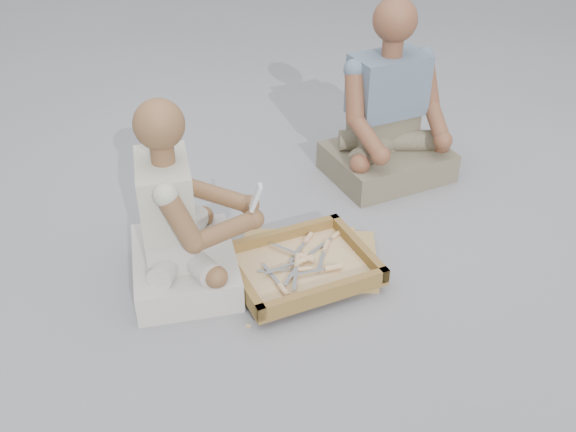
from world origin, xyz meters
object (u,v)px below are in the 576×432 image
object	(u,v)px
tool_tray	(301,266)
companion	(389,121)
craftsman	(179,225)
carved_panel	(308,259)

from	to	relation	value
tool_tray	companion	distance (m)	1.01
tool_tray	craftsman	bearing A→B (deg)	165.11
carved_panel	craftsman	bearing A→B (deg)	176.96
craftsman	companion	world-z (taller)	companion
carved_panel	tool_tray	distance (m)	0.12
carved_panel	craftsman	xyz separation A→B (m)	(-0.52, 0.03, 0.25)
craftsman	companion	bearing A→B (deg)	120.69
carved_panel	tool_tray	xyz separation A→B (m)	(-0.06, -0.09, 0.04)
companion	tool_tray	bearing A→B (deg)	37.00
companion	craftsman	bearing A→B (deg)	17.74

